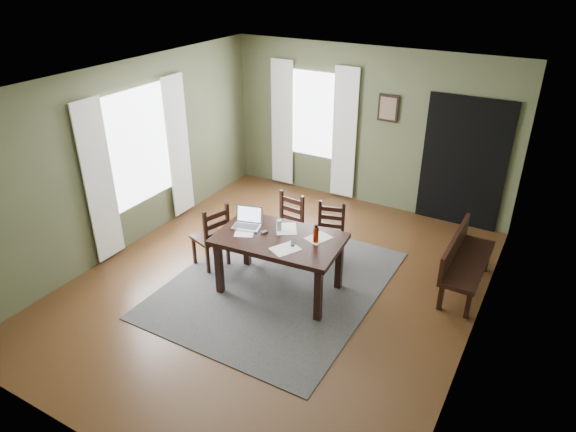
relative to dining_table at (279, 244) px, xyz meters
The scene contains 25 objects.
ground 0.72m from the dining_table, 135.50° to the left, with size 5.00×6.00×0.01m.
room_shell 1.11m from the dining_table, 135.50° to the left, with size 5.02×6.02×2.71m.
rug 0.71m from the dining_table, 135.50° to the left, with size 2.60×3.20×0.01m.
dining_table is the anchor object (origin of this frame).
chair_end 1.14m from the dining_table, behind, with size 0.53×0.53×0.97m.
chair_back_left 0.90m from the dining_table, 113.73° to the left, with size 0.45×0.45×0.95m.
chair_back_right 1.01m from the dining_table, 74.31° to the left, with size 0.48×0.48×0.89m.
bench 2.40m from the dining_table, 30.77° to the left, with size 0.44×1.38×0.78m.
laptop 0.55m from the dining_table, behind, with size 0.42×0.37×0.24m.
computer_mouse 0.24m from the dining_table, behind, with size 0.05×0.08×0.03m, color #3F3F42.
tv_remote 0.25m from the dining_table, 12.38° to the right, with size 0.05×0.17×0.02m, color black.
drinking_glass 0.24m from the dining_table, 120.59° to the left, with size 0.07×0.07×0.15m, color silver.
water_bottle 0.51m from the dining_table, 14.50° to the left, with size 0.08×0.08×0.24m.
paper_a 0.48m from the dining_table, 169.08° to the right, with size 0.24×0.31×0.00m, color white.
paper_b 0.32m from the dining_table, 45.44° to the right, with size 0.25×0.33×0.00m, color white.
paper_c 0.25m from the dining_table, 97.21° to the left, with size 0.26×0.33×0.00m, color white.
paper_d 0.50m from the dining_table, 26.92° to the left, with size 0.23×0.30×0.00m, color white.
window_left 2.69m from the dining_table, behind, with size 0.01×1.30×1.70m.
window_back 3.34m from the dining_table, 109.71° to the left, with size 1.00×0.01×1.50m.
curtain_left_near 2.64m from the dining_table, 168.36° to the right, with size 0.03×0.48×2.30m.
curtain_left_far 2.82m from the dining_table, 156.25° to the left, with size 0.03×0.48×2.30m.
curtain_back_left 3.52m from the dining_table, 119.51° to the left, with size 0.44×0.03×2.30m.
curtain_back_right 3.11m from the dining_table, 98.96° to the left, with size 0.44×0.03×2.30m.
framed_picture 3.25m from the dining_table, 85.31° to the left, with size 0.34×0.03×0.44m.
doorway_back 3.45m from the dining_table, 63.17° to the left, with size 1.30×0.03×2.10m.
Camera 1 is at (2.96, -4.92, 4.01)m, focal length 32.00 mm.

